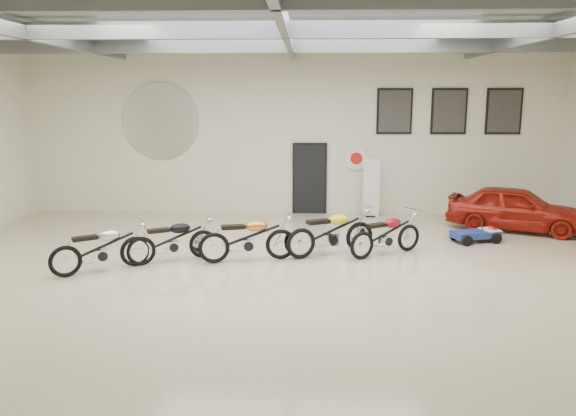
{
  "coord_description": "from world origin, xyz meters",
  "views": [
    {
      "loc": [
        0.41,
        -10.97,
        3.52
      ],
      "look_at": [
        0.0,
        1.2,
        1.1
      ],
      "focal_mm": 35.0,
      "sensor_mm": 36.0,
      "label": 1
    }
  ],
  "objects_px": {
    "motorcycle_yellow": "(331,231)",
    "motorcycle_red": "(386,233)",
    "vintage_car": "(516,208)",
    "go_kart": "(480,231)",
    "motorcycle_black": "(172,239)",
    "motorcycle_gold": "(248,237)",
    "motorcycle_silver": "(101,247)",
    "banner_stand": "(371,187)"
  },
  "relations": [
    {
      "from": "motorcycle_yellow",
      "to": "motorcycle_red",
      "type": "distance_m",
      "value": 1.24
    },
    {
      "from": "motorcycle_yellow",
      "to": "vintage_car",
      "type": "distance_m",
      "value": 5.66
    },
    {
      "from": "go_kart",
      "to": "motorcycle_black",
      "type": "bearing_deg",
      "value": 177.4
    },
    {
      "from": "motorcycle_yellow",
      "to": "motorcycle_red",
      "type": "height_order",
      "value": "motorcycle_yellow"
    },
    {
      "from": "motorcycle_gold",
      "to": "motorcycle_silver",
      "type": "bearing_deg",
      "value": -178.2
    },
    {
      "from": "motorcycle_gold",
      "to": "banner_stand",
      "type": "bearing_deg",
      "value": 41.88
    },
    {
      "from": "vintage_car",
      "to": "motorcycle_gold",
      "type": "bearing_deg",
      "value": 138.72
    },
    {
      "from": "motorcycle_silver",
      "to": "motorcycle_gold",
      "type": "distance_m",
      "value": 3.03
    },
    {
      "from": "go_kart",
      "to": "vintage_car",
      "type": "relative_size",
      "value": 0.41
    },
    {
      "from": "banner_stand",
      "to": "vintage_car",
      "type": "xyz_separation_m",
      "value": [
        3.67,
        -1.6,
        -0.29
      ]
    },
    {
      "from": "motorcycle_gold",
      "to": "vintage_car",
      "type": "bearing_deg",
      "value": 10.41
    },
    {
      "from": "banner_stand",
      "to": "motorcycle_red",
      "type": "relative_size",
      "value": 0.92
    },
    {
      "from": "go_kart",
      "to": "motorcycle_silver",
      "type": "bearing_deg",
      "value": 179.95
    },
    {
      "from": "banner_stand",
      "to": "motorcycle_yellow",
      "type": "distance_m",
      "value": 4.41
    },
    {
      "from": "motorcycle_yellow",
      "to": "go_kart",
      "type": "distance_m",
      "value": 3.97
    },
    {
      "from": "go_kart",
      "to": "vintage_car",
      "type": "height_order",
      "value": "vintage_car"
    },
    {
      "from": "motorcycle_silver",
      "to": "motorcycle_red",
      "type": "height_order",
      "value": "motorcycle_silver"
    },
    {
      "from": "banner_stand",
      "to": "vintage_car",
      "type": "distance_m",
      "value": 4.02
    },
    {
      "from": "banner_stand",
      "to": "vintage_car",
      "type": "bearing_deg",
      "value": -16.69
    },
    {
      "from": "motorcycle_gold",
      "to": "go_kart",
      "type": "xyz_separation_m",
      "value": [
        5.55,
        1.86,
        -0.28
      ]
    },
    {
      "from": "motorcycle_silver",
      "to": "go_kart",
      "type": "xyz_separation_m",
      "value": [
        8.46,
        2.7,
        -0.26
      ]
    },
    {
      "from": "motorcycle_black",
      "to": "go_kart",
      "type": "xyz_separation_m",
      "value": [
        7.18,
        1.94,
        -0.24
      ]
    },
    {
      "from": "motorcycle_silver",
      "to": "vintage_car",
      "type": "bearing_deg",
      "value": -11.7
    },
    {
      "from": "vintage_car",
      "to": "motorcycle_silver",
      "type": "bearing_deg",
      "value": 136.26
    },
    {
      "from": "motorcycle_black",
      "to": "motorcycle_silver",
      "type": "bearing_deg",
      "value": -177.48
    },
    {
      "from": "motorcycle_silver",
      "to": "motorcycle_black",
      "type": "height_order",
      "value": "motorcycle_silver"
    },
    {
      "from": "motorcycle_yellow",
      "to": "motorcycle_silver",
      "type": "bearing_deg",
      "value": 169.8
    },
    {
      "from": "motorcycle_red",
      "to": "go_kart",
      "type": "height_order",
      "value": "motorcycle_red"
    },
    {
      "from": "motorcycle_yellow",
      "to": "go_kart",
      "type": "height_order",
      "value": "motorcycle_yellow"
    },
    {
      "from": "motorcycle_red",
      "to": "vintage_car",
      "type": "relative_size",
      "value": 0.55
    },
    {
      "from": "motorcycle_black",
      "to": "vintage_car",
      "type": "height_order",
      "value": "vintage_car"
    },
    {
      "from": "motorcycle_yellow",
      "to": "vintage_car",
      "type": "xyz_separation_m",
      "value": [
        5.04,
        2.59,
        0.04
      ]
    },
    {
      "from": "vintage_car",
      "to": "motorcycle_red",
      "type": "bearing_deg",
      "value": 148.03
    },
    {
      "from": "motorcycle_black",
      "to": "motorcycle_red",
      "type": "height_order",
      "value": "motorcycle_black"
    },
    {
      "from": "banner_stand",
      "to": "motorcycle_silver",
      "type": "height_order",
      "value": "banner_stand"
    },
    {
      "from": "motorcycle_yellow",
      "to": "vintage_car",
      "type": "bearing_deg",
      "value": 0.6
    },
    {
      "from": "banner_stand",
      "to": "motorcycle_gold",
      "type": "bearing_deg",
      "value": -117.1
    },
    {
      "from": "motorcycle_red",
      "to": "go_kart",
      "type": "xyz_separation_m",
      "value": [
        2.49,
        1.28,
        -0.24
      ]
    },
    {
      "from": "motorcycle_red",
      "to": "motorcycle_silver",
      "type": "bearing_deg",
      "value": 160.94
    },
    {
      "from": "motorcycle_silver",
      "to": "motorcycle_red",
      "type": "relative_size",
      "value": 1.03
    },
    {
      "from": "motorcycle_red",
      "to": "go_kart",
      "type": "bearing_deg",
      "value": -5.35
    },
    {
      "from": "motorcycle_black",
      "to": "motorcycle_gold",
      "type": "distance_m",
      "value": 1.63
    }
  ]
}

